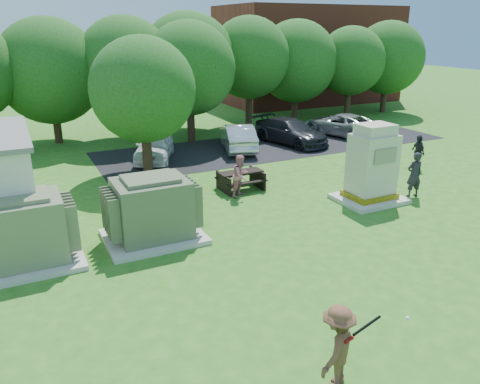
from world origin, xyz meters
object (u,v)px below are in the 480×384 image
transformer_left (23,232)px  person_walking_right (418,152)px  car_white (154,146)px  picnic_table (241,178)px  car_silver_b (341,124)px  generator_cabinet (372,168)px  person_at_picnic (241,176)px  car_silver_a (238,137)px  transformer_right (152,210)px  car_dark (290,131)px  batter (337,347)px  person_by_generator (414,175)px

transformer_left → person_walking_right: (17.11, 2.10, -0.16)m
transformer_left → car_white: bearing=54.7°
picnic_table → car_silver_b: (10.08, 6.46, 0.19)m
generator_cabinet → transformer_left: bearing=178.5°
person_at_picnic → car_silver_a: 7.37m
transformer_right → car_silver_a: size_ratio=0.69×
car_silver_a → transformer_right: bearing=68.0°
car_white → car_dark: size_ratio=0.85×
transformer_left → car_dark: size_ratio=0.62×
person_at_picnic → car_silver_b: bearing=3.8°
transformer_right → car_dark: size_ratio=0.62×
batter → person_walking_right: bearing=-172.3°
person_walking_right → picnic_table: bearing=-81.7°
generator_cabinet → person_walking_right: 5.54m
car_silver_a → batter: bearing=87.0°
transformer_right → person_walking_right: transformer_right is taller
transformer_left → car_silver_a: bearing=39.2°
car_white → car_silver_b: car_white is taller
transformer_right → generator_cabinet: (8.45, -0.33, 0.34)m
car_silver_a → car_dark: (3.34, -0.02, -0.01)m
transformer_left → transformer_right: same height
batter → person_by_generator: (9.09, 7.04, 0.06)m
person_walking_right → car_dark: (-2.71, 6.90, -0.10)m
person_by_generator → person_walking_right: person_by_generator is taller
generator_cabinet → batter: bearing=-134.3°
transformer_left → transformer_right: size_ratio=1.00×
car_silver_b → transformer_right: bearing=16.4°
car_silver_a → generator_cabinet: bearing=113.8°
picnic_table → car_white: (-1.87, 6.02, 0.22)m
transformer_left → picnic_table: 8.87m
generator_cabinet → transformer_right: bearing=177.8°
car_white → car_dark: 7.96m
transformer_right → car_silver_b: (14.68, 9.54, -0.30)m
batter → car_silver_b: batter is taller
person_at_picnic → car_silver_b: size_ratio=0.35×
generator_cabinet → person_at_picnic: (-4.21, 2.68, -0.47)m
picnic_table → person_walking_right: (8.80, -0.99, 0.32)m
generator_cabinet → person_at_picnic: size_ratio=1.78×
generator_cabinet → picnic_table: (-3.84, 3.41, -0.83)m
transformer_left → person_at_picnic: (7.94, 2.35, -0.13)m
picnic_table → person_by_generator: (5.69, -3.79, 0.42)m
transformer_right → batter: bearing=-81.1°
transformer_right → person_by_generator: (10.29, -0.71, -0.07)m
transformer_right → picnic_table: 5.56m
picnic_table → car_silver_b: size_ratio=0.37×
transformer_left → car_silver_b: 20.71m
transformer_left → generator_cabinet: (12.15, -0.33, 0.34)m
person_by_generator → car_dark: size_ratio=0.37×
transformer_left → generator_cabinet: bearing=-1.5°
transformer_left → person_by_generator: bearing=-2.9°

